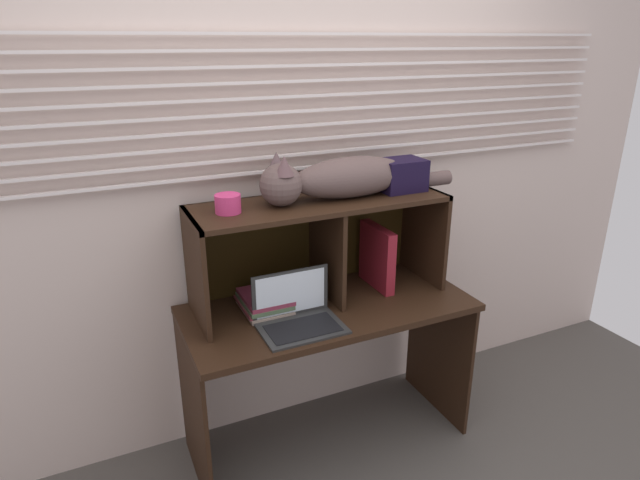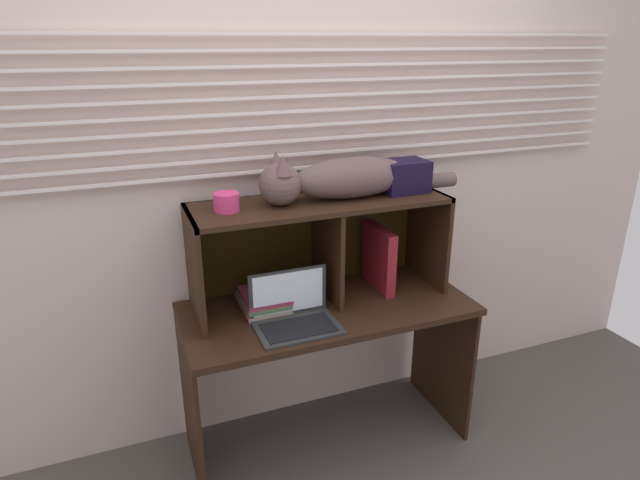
{
  "view_description": "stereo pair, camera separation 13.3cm",
  "coord_description": "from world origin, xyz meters",
  "px_view_note": "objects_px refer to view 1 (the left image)",
  "views": [
    {
      "loc": [
        -0.94,
        -1.72,
        1.86
      ],
      "look_at": [
        0.0,
        0.31,
        1.02
      ],
      "focal_mm": 30.16,
      "sensor_mm": 36.0,
      "label": 1
    },
    {
      "loc": [
        -0.82,
        -1.77,
        1.86
      ],
      "look_at": [
        0.0,
        0.31,
        1.02
      ],
      "focal_mm": 30.16,
      "sensor_mm": 36.0,
      "label": 2
    }
  ],
  "objects_px": {
    "binder_upright": "(377,257)",
    "storage_box": "(401,175)",
    "book_stack": "(264,302)",
    "small_basket": "(228,204)",
    "laptop": "(298,315)",
    "cat": "(338,178)"
  },
  "relations": [
    {
      "from": "small_basket",
      "to": "storage_box",
      "type": "xyz_separation_m",
      "value": [
        0.82,
        0.0,
        0.03
      ]
    },
    {
      "from": "laptop",
      "to": "cat",
      "type": "bearing_deg",
      "value": 34.94
    },
    {
      "from": "laptop",
      "to": "binder_upright",
      "type": "height_order",
      "value": "binder_upright"
    },
    {
      "from": "binder_upright",
      "to": "small_basket",
      "type": "height_order",
      "value": "small_basket"
    },
    {
      "from": "cat",
      "to": "book_stack",
      "type": "distance_m",
      "value": 0.63
    },
    {
      "from": "book_stack",
      "to": "small_basket",
      "type": "height_order",
      "value": "small_basket"
    },
    {
      "from": "book_stack",
      "to": "binder_upright",
      "type": "bearing_deg",
      "value": 0.38
    },
    {
      "from": "laptop",
      "to": "book_stack",
      "type": "distance_m",
      "value": 0.21
    },
    {
      "from": "laptop",
      "to": "storage_box",
      "type": "bearing_deg",
      "value": 17.98
    },
    {
      "from": "binder_upright",
      "to": "laptop",
      "type": "bearing_deg",
      "value": -158.31
    },
    {
      "from": "small_basket",
      "to": "binder_upright",
      "type": "bearing_deg",
      "value": 0.0
    },
    {
      "from": "book_stack",
      "to": "laptop",
      "type": "bearing_deg",
      "value": -67.28
    },
    {
      "from": "binder_upright",
      "to": "book_stack",
      "type": "bearing_deg",
      "value": -179.62
    },
    {
      "from": "binder_upright",
      "to": "storage_box",
      "type": "bearing_deg",
      "value": 0.0
    },
    {
      "from": "cat",
      "to": "small_basket",
      "type": "bearing_deg",
      "value": 180.0
    },
    {
      "from": "cat",
      "to": "book_stack",
      "type": "bearing_deg",
      "value": -179.39
    },
    {
      "from": "binder_upright",
      "to": "book_stack",
      "type": "distance_m",
      "value": 0.58
    },
    {
      "from": "storage_box",
      "to": "binder_upright",
      "type": "bearing_deg",
      "value": 180.0
    },
    {
      "from": "binder_upright",
      "to": "storage_box",
      "type": "xyz_separation_m",
      "value": [
        0.11,
        0.0,
        0.39
      ]
    },
    {
      "from": "cat",
      "to": "binder_upright",
      "type": "relative_size",
      "value": 3.15
    },
    {
      "from": "book_stack",
      "to": "storage_box",
      "type": "height_order",
      "value": "storage_box"
    },
    {
      "from": "laptop",
      "to": "binder_upright",
      "type": "bearing_deg",
      "value": 21.69
    }
  ]
}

